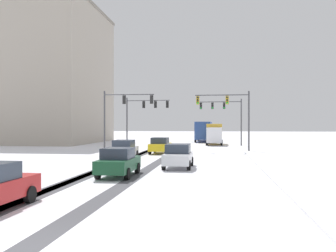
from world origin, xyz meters
TOP-DOWN VIEW (x-y plane):
  - ground_plane at (0.00, 0.00)m, footprint 300.00×300.00m
  - wheel_track_left_lane at (-3.39, 17.01)m, footprint 0.75×37.41m
  - wheel_track_right_lane at (-0.29, 17.01)m, footprint 0.82×37.41m
  - wheel_track_center at (-3.12, 17.01)m, footprint 0.96×37.41m
  - sidewalk_kerb_right at (9.02, 15.30)m, footprint 4.00×37.41m
  - traffic_signal_near_left at (-5.77, 30.05)m, footprint 5.43×0.41m
  - traffic_signal_near_right at (5.63, 32.01)m, footprint 5.81×0.41m
  - traffic_signal_far_left at (-5.31, 39.89)m, footprint 5.85×0.58m
  - traffic_signal_far_right at (5.26, 44.03)m, footprint 5.97×0.44m
  - car_yellow_cab_lead at (-1.43, 28.71)m, footprint 1.93×4.15m
  - car_silver_second at (-3.60, 22.48)m, footprint 1.87×4.12m
  - car_white_third at (1.63, 16.63)m, footprint 1.85×4.11m
  - car_dark_green_fourth at (-1.31, 12.17)m, footprint 1.84×4.10m
  - bus_oncoming at (2.05, 56.15)m, footprint 2.78×11.03m
  - box_truck_delivery at (3.89, 45.97)m, footprint 2.32×7.41m
  - office_building_far_left_block at (-24.51, 49.19)m, footprint 19.49×20.84m

SIDE VIEW (x-z plane):
  - ground_plane at x=0.00m, z-range 0.00..0.00m
  - wheel_track_left_lane at x=-3.39m, z-range 0.00..0.01m
  - wheel_track_right_lane at x=-0.29m, z-range 0.00..0.01m
  - wheel_track_center at x=-3.12m, z-range 0.00..0.01m
  - sidewalk_kerb_right at x=9.02m, z-range 0.00..0.12m
  - car_yellow_cab_lead at x=-1.43m, z-range 0.01..1.63m
  - car_silver_second at x=-3.60m, z-range 0.01..1.63m
  - car_white_third at x=1.63m, z-range 0.01..1.63m
  - car_dark_green_fourth at x=-1.31m, z-range 0.01..1.63m
  - box_truck_delivery at x=3.89m, z-range 0.12..3.14m
  - bus_oncoming at x=2.05m, z-range 0.30..3.68m
  - traffic_signal_near_left at x=-5.77m, z-range 1.37..7.87m
  - traffic_signal_near_right at x=5.63m, z-range 1.38..7.88m
  - traffic_signal_far_left at x=-5.31m, z-range 1.53..8.03m
  - traffic_signal_far_right at x=5.26m, z-range 1.54..8.04m
  - office_building_far_left_block at x=-24.51m, z-range 0.01..21.96m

